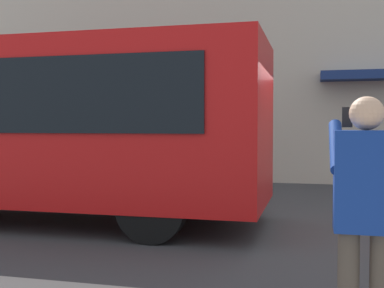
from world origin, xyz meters
TOP-DOWN VIEW (x-y plane):
  - ground_plane at (0.00, 0.00)m, footprint 60.00×60.00m
  - red_bus at (4.10, 0.18)m, footprint 9.05×2.54m
  - pedestrian_photographer at (-1.46, 4.37)m, footprint 0.53×0.52m

SIDE VIEW (x-z plane):
  - ground_plane at x=0.00m, z-range 0.00..0.00m
  - pedestrian_photographer at x=-1.46m, z-range 0.29..1.99m
  - red_bus at x=4.10m, z-range 0.14..3.22m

